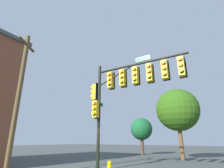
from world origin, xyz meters
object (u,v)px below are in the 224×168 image
object	(u,v)px
tree_near	(141,129)
signal_pole_assembly	(125,86)
tree_mid	(177,110)
utility_pole	(18,95)

from	to	relation	value
tree_near	signal_pole_assembly	bearing A→B (deg)	-68.70
tree_near	tree_mid	distance (m)	6.87
utility_pole	tree_near	distance (m)	17.29
signal_pole_assembly	tree_mid	xyz separation A→B (m)	(0.74, 9.50, -0.32)
tree_near	tree_mid	world-z (taller)	tree_mid
signal_pole_assembly	tree_mid	world-z (taller)	tree_mid
signal_pole_assembly	tree_near	size ratio (longest dim) A/B	1.48
utility_pole	tree_mid	world-z (taller)	utility_pole
signal_pole_assembly	utility_pole	distance (m)	6.27
tree_near	utility_pole	bearing A→B (deg)	-87.98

